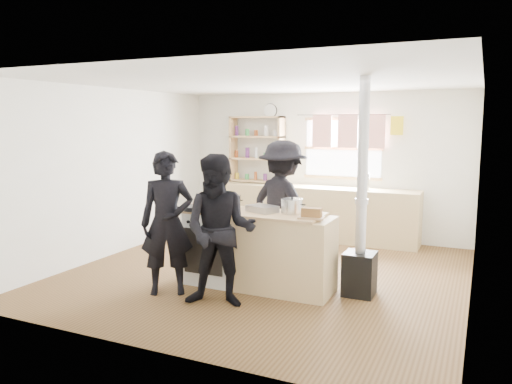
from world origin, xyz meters
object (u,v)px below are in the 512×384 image
flue_heater (360,240)px  person_near_left (167,223)px  stockpot_counter (292,206)px  thermos (366,181)px  person_near_right (220,231)px  bread_board (312,214)px  skillet_greens (194,208)px  roast_tray (262,208)px  cooking_island (259,250)px  stockpot_stove (232,202)px  person_far (283,205)px

flue_heater → person_near_left: bearing=-157.2°
stockpot_counter → person_near_left: (-1.27, -0.70, -0.18)m
thermos → person_near_right: size_ratio=0.16×
bread_board → person_near_left: bearing=-162.5°
skillet_greens → person_near_left: (-0.11, -0.42, -0.12)m
thermos → roast_tray: size_ratio=0.65×
skillet_greens → cooking_island: bearing=15.1°
stockpot_stove → bread_board: stockpot_stove is taller
bread_board → person_far: person_far is taller
skillet_greens → bread_board: 1.48m
person_far → person_near_right: bearing=107.9°
stockpot_stove → stockpot_counter: stockpot_counter is taller
stockpot_stove → flue_heater: bearing=4.8°
stockpot_stove → person_near_right: 0.90m
cooking_island → stockpot_counter: 0.68m
bread_board → flue_heater: 0.68m
cooking_island → flue_heater: 1.21m
skillet_greens → stockpot_counter: (1.17, 0.29, 0.06)m
stockpot_stove → stockpot_counter: size_ratio=0.89×
bread_board → cooking_island: bearing=170.0°
skillet_greens → roast_tray: size_ratio=0.82×
bread_board → stockpot_counter: bearing=146.8°
thermos → stockpot_counter: thermos is taller
flue_heater → person_near_left: flue_heater is taller
person_near_left → person_far: bearing=30.0°
cooking_island → roast_tray: roast_tray is taller
thermos → stockpot_stove: (-1.09, -2.66, -0.02)m
stockpot_stove → bread_board: bearing=-11.6°
skillet_greens → roast_tray: 0.84m
bread_board → person_near_right: (-0.83, -0.60, -0.15)m
stockpot_stove → person_near_left: size_ratio=0.14×
roast_tray → person_near_right: size_ratio=0.25×
cooking_island → stockpot_counter: stockpot_counter is taller
person_near_right → person_near_left: bearing=156.9°
skillet_greens → person_near_left: 0.45m
stockpot_counter → bread_board: stockpot_counter is taller
cooking_island → person_near_right: size_ratio=1.19×
cooking_island → bread_board: bread_board is taller
roast_tray → stockpot_counter: stockpot_counter is taller
cooking_island → stockpot_stove: size_ratio=8.52×
flue_heater → person_far: size_ratio=1.42×
skillet_greens → stockpot_stove: bearing=41.4°
thermos → skillet_greens: 3.31m
thermos → person_far: person_far is taller
thermos → skillet_greens: bearing=-116.0°
roast_tray → bread_board: bearing=-12.6°
bread_board → flue_heater: size_ratio=0.12×
skillet_greens → flue_heater: flue_heater is taller
skillet_greens → flue_heater: bearing=12.9°
cooking_island → person_near_left: (-0.88, -0.62, 0.37)m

